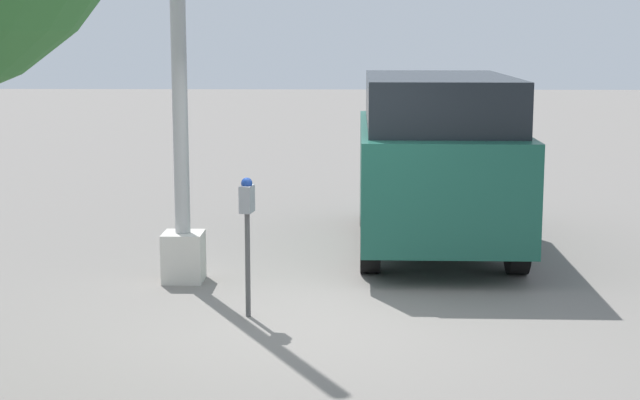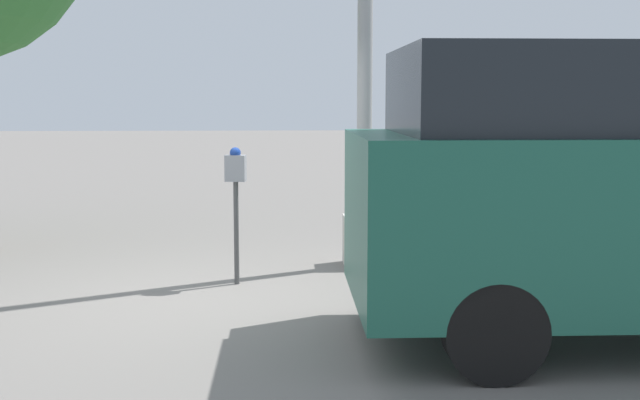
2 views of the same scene
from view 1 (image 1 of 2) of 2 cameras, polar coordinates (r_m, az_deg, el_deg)
ground_plane at (r=9.38m, az=-0.49°, el=-7.21°), size 80.00×80.00×0.00m
parking_meter_near at (r=9.41m, az=-4.26°, el=-0.85°), size 0.21×0.14×1.37m
lamp_post at (r=10.75m, az=-8.14°, el=5.28°), size 0.44×0.44×5.72m
parked_van at (r=12.51m, az=6.76°, el=2.55°), size 4.46×1.95×2.21m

